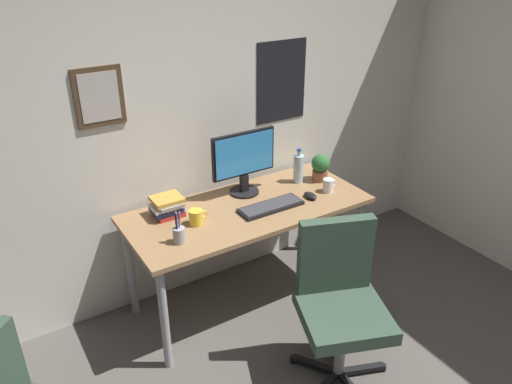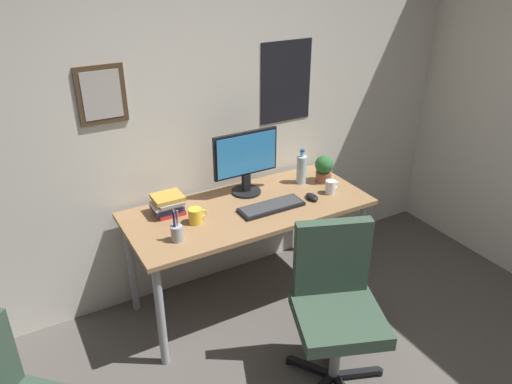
{
  "view_description": "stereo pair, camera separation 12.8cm",
  "coord_description": "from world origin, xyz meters",
  "px_view_note": "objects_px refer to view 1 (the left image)",
  "views": [
    {
      "loc": [
        -1.23,
        -0.69,
        2.29
      ],
      "look_at": [
        0.22,
        1.63,
        0.89
      ],
      "focal_mm": 34.95,
      "sensor_mm": 36.0,
      "label": 1
    },
    {
      "loc": [
        -1.12,
        -0.76,
        2.29
      ],
      "look_at": [
        0.22,
        1.63,
        0.89
      ],
      "focal_mm": 34.95,
      "sensor_mm": 36.0,
      "label": 2
    }
  ],
  "objects_px": {
    "keyboard": "(271,206)",
    "book_stack_left": "(167,206)",
    "office_chair": "(340,297)",
    "coffee_mug_far": "(328,185)",
    "potted_plant": "(320,167)",
    "pen_cup": "(179,234)",
    "monitor": "(244,160)",
    "water_bottle": "(298,168)",
    "coffee_mug_near": "(196,217)",
    "computer_mouse": "(310,196)"
  },
  "relations": [
    {
      "from": "keyboard",
      "to": "book_stack_left",
      "type": "xyz_separation_m",
      "value": [
        -0.6,
        0.27,
        0.05
      ]
    },
    {
      "from": "keyboard",
      "to": "water_bottle",
      "type": "height_order",
      "value": "water_bottle"
    },
    {
      "from": "water_bottle",
      "to": "coffee_mug_near",
      "type": "xyz_separation_m",
      "value": [
        -0.87,
        -0.15,
        -0.06
      ]
    },
    {
      "from": "keyboard",
      "to": "coffee_mug_near",
      "type": "bearing_deg",
      "value": 171.59
    },
    {
      "from": "computer_mouse",
      "to": "pen_cup",
      "type": "bearing_deg",
      "value": -177.75
    },
    {
      "from": "monitor",
      "to": "keyboard",
      "type": "bearing_deg",
      "value": -83.56
    },
    {
      "from": "office_chair",
      "to": "potted_plant",
      "type": "relative_size",
      "value": 4.87
    },
    {
      "from": "office_chair",
      "to": "coffee_mug_near",
      "type": "relative_size",
      "value": 7.79
    },
    {
      "from": "monitor",
      "to": "coffee_mug_near",
      "type": "xyz_separation_m",
      "value": [
        -0.46,
        -0.21,
        -0.19
      ]
    },
    {
      "from": "computer_mouse",
      "to": "potted_plant",
      "type": "distance_m",
      "value": 0.31
    },
    {
      "from": "coffee_mug_near",
      "to": "coffee_mug_far",
      "type": "relative_size",
      "value": 1.13
    },
    {
      "from": "keyboard",
      "to": "computer_mouse",
      "type": "height_order",
      "value": "computer_mouse"
    },
    {
      "from": "monitor",
      "to": "water_bottle",
      "type": "distance_m",
      "value": 0.44
    },
    {
      "from": "office_chair",
      "to": "water_bottle",
      "type": "relative_size",
      "value": 3.76
    },
    {
      "from": "keyboard",
      "to": "pen_cup",
      "type": "relative_size",
      "value": 2.15
    },
    {
      "from": "monitor",
      "to": "coffee_mug_far",
      "type": "distance_m",
      "value": 0.61
    },
    {
      "from": "monitor",
      "to": "coffee_mug_near",
      "type": "distance_m",
      "value": 0.54
    },
    {
      "from": "book_stack_left",
      "to": "coffee_mug_near",
      "type": "bearing_deg",
      "value": -61.42
    },
    {
      "from": "monitor",
      "to": "coffee_mug_near",
      "type": "bearing_deg",
      "value": -155.49
    },
    {
      "from": "book_stack_left",
      "to": "water_bottle",
      "type": "bearing_deg",
      "value": -2.36
    },
    {
      "from": "water_bottle",
      "to": "potted_plant",
      "type": "relative_size",
      "value": 1.29
    },
    {
      "from": "water_bottle",
      "to": "book_stack_left",
      "type": "height_order",
      "value": "water_bottle"
    },
    {
      "from": "potted_plant",
      "to": "book_stack_left",
      "type": "bearing_deg",
      "value": 174.87
    },
    {
      "from": "monitor",
      "to": "keyboard",
      "type": "height_order",
      "value": "monitor"
    },
    {
      "from": "water_bottle",
      "to": "potted_plant",
      "type": "bearing_deg",
      "value": -22.22
    },
    {
      "from": "coffee_mug_near",
      "to": "potted_plant",
      "type": "height_order",
      "value": "potted_plant"
    },
    {
      "from": "office_chair",
      "to": "keyboard",
      "type": "distance_m",
      "value": 0.76
    },
    {
      "from": "water_bottle",
      "to": "potted_plant",
      "type": "distance_m",
      "value": 0.16
    },
    {
      "from": "office_chair",
      "to": "coffee_mug_far",
      "type": "bearing_deg",
      "value": 55.9
    },
    {
      "from": "keyboard",
      "to": "book_stack_left",
      "type": "bearing_deg",
      "value": 155.99
    },
    {
      "from": "coffee_mug_near",
      "to": "coffee_mug_far",
      "type": "distance_m",
      "value": 0.96
    },
    {
      "from": "coffee_mug_near",
      "to": "book_stack_left",
      "type": "relative_size",
      "value": 0.62
    },
    {
      "from": "keyboard",
      "to": "coffee_mug_near",
      "type": "xyz_separation_m",
      "value": [
        -0.49,
        0.07,
        0.03
      ]
    },
    {
      "from": "coffee_mug_far",
      "to": "potted_plant",
      "type": "distance_m",
      "value": 0.2
    },
    {
      "from": "book_stack_left",
      "to": "monitor",
      "type": "bearing_deg",
      "value": 1.67
    },
    {
      "from": "office_chair",
      "to": "water_bottle",
      "type": "xyz_separation_m",
      "value": [
        0.4,
        0.95,
        0.32
      ]
    },
    {
      "from": "monitor",
      "to": "coffee_mug_far",
      "type": "height_order",
      "value": "monitor"
    },
    {
      "from": "potted_plant",
      "to": "book_stack_left",
      "type": "relative_size",
      "value": 1.0
    },
    {
      "from": "coffee_mug_near",
      "to": "potted_plant",
      "type": "xyz_separation_m",
      "value": [
        1.02,
        0.09,
        0.06
      ]
    },
    {
      "from": "monitor",
      "to": "pen_cup",
      "type": "bearing_deg",
      "value": -151.52
    },
    {
      "from": "computer_mouse",
      "to": "coffee_mug_far",
      "type": "bearing_deg",
      "value": 4.77
    },
    {
      "from": "monitor",
      "to": "computer_mouse",
      "type": "height_order",
      "value": "monitor"
    },
    {
      "from": "pen_cup",
      "to": "water_bottle",
      "type": "bearing_deg",
      "value": 15.33
    },
    {
      "from": "water_bottle",
      "to": "pen_cup",
      "type": "xyz_separation_m",
      "value": [
        -1.05,
        -0.29,
        -0.05
      ]
    },
    {
      "from": "office_chair",
      "to": "monitor",
      "type": "distance_m",
      "value": 1.1
    },
    {
      "from": "keyboard",
      "to": "potted_plant",
      "type": "relative_size",
      "value": 2.21
    },
    {
      "from": "coffee_mug_near",
      "to": "pen_cup",
      "type": "bearing_deg",
      "value": -142.32
    },
    {
      "from": "water_bottle",
      "to": "office_chair",
      "type": "bearing_deg",
      "value": -112.89
    },
    {
      "from": "coffee_mug_near",
      "to": "potted_plant",
      "type": "distance_m",
      "value": 1.03
    },
    {
      "from": "pen_cup",
      "to": "monitor",
      "type": "bearing_deg",
      "value": 28.48
    }
  ]
}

